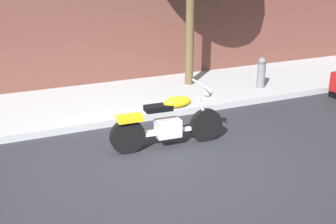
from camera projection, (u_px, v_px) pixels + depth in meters
The scene contains 4 objects.
ground_plane at pixel (153, 158), 7.51m from camera, with size 60.00×60.00×0.00m, color #28282D.
sidewalk at pixel (102, 103), 10.13m from camera, with size 24.24×2.76×0.14m, color #ABABAB.
motorcycle at pixel (168, 123), 7.83m from camera, with size 2.13×0.70×1.12m.
fire_hydrant at pixel (261, 75), 10.94m from camera, with size 0.20×0.20×0.91m.
Camera 1 is at (-2.56, -6.31, 3.28)m, focal length 47.06 mm.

